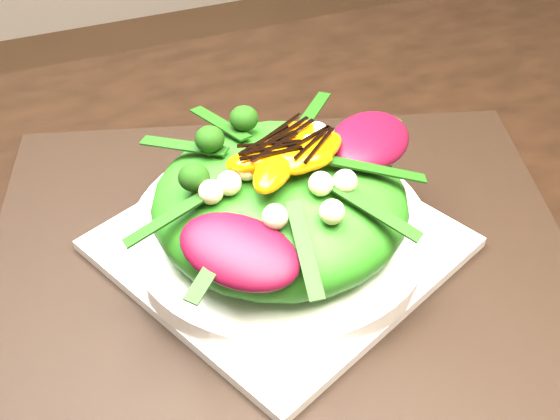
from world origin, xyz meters
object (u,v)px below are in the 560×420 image
object	(u,v)px
salad_bowl	(280,232)
lettuce_mound	(280,203)
plate_base	(280,244)
orange_segment	(245,148)
placemat	(280,249)

from	to	relation	value
salad_bowl	lettuce_mound	bearing A→B (deg)	180.00
plate_base	salad_bowl	world-z (taller)	salad_bowl
plate_base	salad_bowl	xyz separation A→B (m)	(-0.00, 0.00, 0.01)
orange_segment	salad_bowl	bearing A→B (deg)	-51.86
placemat	plate_base	xyz separation A→B (m)	(0.00, -0.00, 0.01)
placemat	salad_bowl	xyz separation A→B (m)	(0.00, -0.00, 0.02)
placemat	salad_bowl	bearing A→B (deg)	-26.57
lettuce_mound	orange_segment	size ratio (longest dim) A/B	3.02
placemat	plate_base	distance (m)	0.01
lettuce_mound	plate_base	bearing A→B (deg)	0.00
plate_base	lettuce_mound	bearing A→B (deg)	180.00
salad_bowl	lettuce_mound	size ratio (longest dim) A/B	1.19
salad_bowl	orange_segment	xyz separation A→B (m)	(-0.02, 0.02, 0.07)
lettuce_mound	orange_segment	distance (m)	0.05
placemat	orange_segment	distance (m)	0.10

